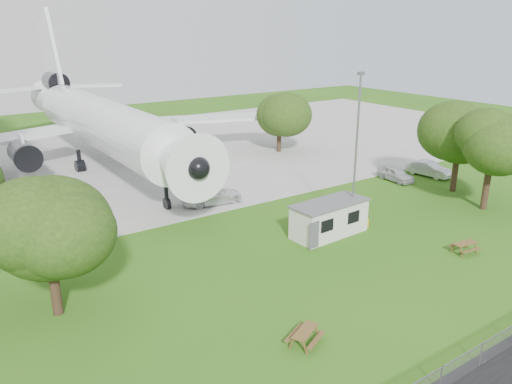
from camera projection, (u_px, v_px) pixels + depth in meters
ground at (327, 289)px, 30.35m from camera, size 160.00×160.00×0.00m
concrete_apron at (114, 159)px, 60.09m from camera, size 120.00×46.00×0.03m
airliner at (99, 120)px, 55.68m from camera, size 46.36×47.73×17.69m
site_cabin at (329, 218)px, 37.96m from camera, size 6.82×3.02×2.62m
picnic_west at (305, 343)px, 25.15m from camera, size 2.27×2.13×0.76m
picnic_east at (464, 252)px, 35.28m from camera, size 1.97×1.70×0.76m
fence at (466, 374)px, 22.91m from camera, size 58.00×0.04×1.30m
lamp_mast at (356, 154)px, 37.71m from camera, size 0.16×0.16×12.00m
tree_west_small at (47, 231)px, 26.22m from camera, size 6.79×6.79×8.38m
tree_east_front at (493, 142)px, 41.85m from camera, size 6.60×6.60×9.30m
tree_east_back at (460, 136)px, 46.83m from camera, size 7.79×7.79×9.29m
tree_far_apron at (279, 116)px, 62.26m from camera, size 6.64×6.64×7.94m
car_ne_hatch at (395, 174)px, 51.46m from camera, size 1.99×4.34×1.44m
car_ne_sedan at (429, 169)px, 53.11m from camera, size 2.29×4.94×1.57m
car_apron_van at (212, 195)px, 44.75m from camera, size 5.80×2.95×1.61m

